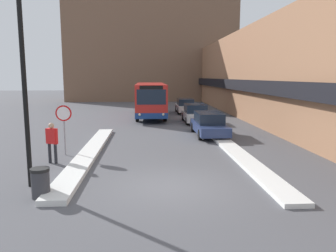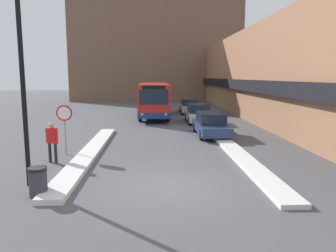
{
  "view_description": "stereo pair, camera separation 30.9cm",
  "coord_description": "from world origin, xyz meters",
  "px_view_note": "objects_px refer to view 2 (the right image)",
  "views": [
    {
      "loc": [
        -0.76,
        -10.86,
        3.78
      ],
      "look_at": [
        0.22,
        4.57,
        1.43
      ],
      "focal_mm": 35.0,
      "sensor_mm": 36.0,
      "label": 1
    },
    {
      "loc": [
        -0.45,
        -10.87,
        3.78
      ],
      "look_at": [
        0.22,
        4.57,
        1.43
      ],
      "focal_mm": 35.0,
      "sensor_mm": 36.0,
      "label": 2
    }
  ],
  "objects_px": {
    "pedestrian": "(52,139)",
    "trash_bin": "(38,182)",
    "parked_car_front": "(211,124)",
    "street_lamp": "(29,61)",
    "stop_sign": "(65,119)",
    "parked_car_middle": "(198,114)",
    "city_bus": "(154,99)",
    "parked_car_back": "(189,106)"
  },
  "relations": [
    {
      "from": "parked_car_front",
      "to": "street_lamp",
      "type": "relative_size",
      "value": 0.68
    },
    {
      "from": "city_bus",
      "to": "parked_car_front",
      "type": "bearing_deg",
      "value": -70.36
    },
    {
      "from": "city_bus",
      "to": "parked_car_front",
      "type": "distance_m",
      "value": 10.86
    },
    {
      "from": "city_bus",
      "to": "parked_car_front",
      "type": "height_order",
      "value": "city_bus"
    },
    {
      "from": "city_bus",
      "to": "parked_car_middle",
      "type": "height_order",
      "value": "city_bus"
    },
    {
      "from": "stop_sign",
      "to": "parked_car_front",
      "type": "bearing_deg",
      "value": 31.43
    },
    {
      "from": "stop_sign",
      "to": "pedestrian",
      "type": "xyz_separation_m",
      "value": [
        -0.17,
        -1.5,
        -0.68
      ]
    },
    {
      "from": "parked_car_middle",
      "to": "pedestrian",
      "type": "xyz_separation_m",
      "value": [
        -8.12,
        -12.36,
        0.33
      ]
    },
    {
      "from": "parked_car_middle",
      "to": "trash_bin",
      "type": "bearing_deg",
      "value": -113.92
    },
    {
      "from": "stop_sign",
      "to": "pedestrian",
      "type": "height_order",
      "value": "stop_sign"
    },
    {
      "from": "parked_car_front",
      "to": "street_lamp",
      "type": "xyz_separation_m",
      "value": [
        -7.76,
        -9.42,
        3.55
      ]
    },
    {
      "from": "city_bus",
      "to": "street_lamp",
      "type": "relative_size",
      "value": 1.56
    },
    {
      "from": "parked_car_front",
      "to": "street_lamp",
      "type": "bearing_deg",
      "value": -129.5
    },
    {
      "from": "parked_car_middle",
      "to": "trash_bin",
      "type": "relative_size",
      "value": 4.55
    },
    {
      "from": "trash_bin",
      "to": "parked_car_middle",
      "type": "bearing_deg",
      "value": 66.08
    },
    {
      "from": "trash_bin",
      "to": "pedestrian",
      "type": "bearing_deg",
      "value": 100.72
    },
    {
      "from": "city_bus",
      "to": "pedestrian",
      "type": "xyz_separation_m",
      "value": [
        -4.48,
        -16.55,
        -0.64
      ]
    },
    {
      "from": "stop_sign",
      "to": "street_lamp",
      "type": "relative_size",
      "value": 0.35
    },
    {
      "from": "street_lamp",
      "to": "pedestrian",
      "type": "distance_m",
      "value": 4.46
    },
    {
      "from": "stop_sign",
      "to": "parked_car_middle",
      "type": "bearing_deg",
      "value": 53.79
    },
    {
      "from": "parked_car_middle",
      "to": "stop_sign",
      "type": "xyz_separation_m",
      "value": [
        -7.95,
        -10.85,
        1.01
      ]
    },
    {
      "from": "parked_car_middle",
      "to": "stop_sign",
      "type": "height_order",
      "value": "stop_sign"
    },
    {
      "from": "stop_sign",
      "to": "pedestrian",
      "type": "bearing_deg",
      "value": -96.44
    },
    {
      "from": "city_bus",
      "to": "trash_bin",
      "type": "xyz_separation_m",
      "value": [
        -3.69,
        -20.71,
        -1.24
      ]
    },
    {
      "from": "parked_car_back",
      "to": "pedestrian",
      "type": "relative_size",
      "value": 2.45
    },
    {
      "from": "pedestrian",
      "to": "parked_car_middle",
      "type": "bearing_deg",
      "value": 79.9
    },
    {
      "from": "parked_car_front",
      "to": "parked_car_middle",
      "type": "distance_m",
      "value": 6.0
    },
    {
      "from": "parked_car_middle",
      "to": "parked_car_back",
      "type": "height_order",
      "value": "parked_car_middle"
    },
    {
      "from": "stop_sign",
      "to": "street_lamp",
      "type": "xyz_separation_m",
      "value": [
        0.18,
        -4.56,
        2.54
      ]
    },
    {
      "from": "city_bus",
      "to": "stop_sign",
      "type": "relative_size",
      "value": 4.52
    },
    {
      "from": "parked_car_front",
      "to": "trash_bin",
      "type": "height_order",
      "value": "parked_car_front"
    },
    {
      "from": "parked_car_front",
      "to": "parked_car_back",
      "type": "height_order",
      "value": "parked_car_front"
    },
    {
      "from": "city_bus",
      "to": "street_lamp",
      "type": "bearing_deg",
      "value": -101.9
    },
    {
      "from": "parked_car_back",
      "to": "trash_bin",
      "type": "distance_m",
      "value": 24.83
    },
    {
      "from": "parked_car_back",
      "to": "parked_car_front",
      "type": "bearing_deg",
      "value": -90.0
    },
    {
      "from": "city_bus",
      "to": "street_lamp",
      "type": "height_order",
      "value": "street_lamp"
    },
    {
      "from": "pedestrian",
      "to": "trash_bin",
      "type": "relative_size",
      "value": 1.89
    },
    {
      "from": "city_bus",
      "to": "pedestrian",
      "type": "distance_m",
      "value": 17.15
    },
    {
      "from": "parked_car_back",
      "to": "street_lamp",
      "type": "height_order",
      "value": "street_lamp"
    },
    {
      "from": "parked_car_back",
      "to": "trash_bin",
      "type": "bearing_deg",
      "value": -107.16
    },
    {
      "from": "parked_car_middle",
      "to": "parked_car_front",
      "type": "bearing_deg",
      "value": -90.0
    },
    {
      "from": "city_bus",
      "to": "parked_car_back",
      "type": "relative_size",
      "value": 2.49
    }
  ]
}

